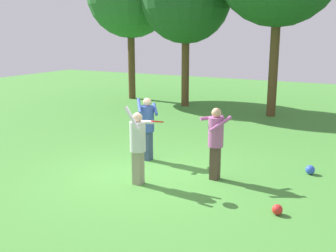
{
  "coord_description": "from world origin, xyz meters",
  "views": [
    {
      "loc": [
        4.63,
        -7.53,
        3.23
      ],
      "look_at": [
        0.22,
        0.72,
        1.05
      ],
      "focal_mm": 43.19,
      "sensor_mm": 36.0,
      "label": 1
    }
  ],
  "objects_px": {
    "ball_yellow": "(138,143)",
    "ball_blue": "(310,170)",
    "person_bystander": "(147,124)",
    "person_thrower": "(138,142)",
    "ball_red": "(277,210)",
    "frisbee": "(157,122)",
    "person_catcher": "(216,138)"
  },
  "relations": [
    {
      "from": "ball_yellow",
      "to": "ball_blue",
      "type": "relative_size",
      "value": 1.22
    },
    {
      "from": "person_bystander",
      "to": "person_thrower",
      "type": "bearing_deg",
      "value": -13.12
    },
    {
      "from": "ball_red",
      "to": "person_thrower",
      "type": "bearing_deg",
      "value": 177.67
    },
    {
      "from": "frisbee",
      "to": "ball_red",
      "type": "relative_size",
      "value": 1.62
    },
    {
      "from": "ball_red",
      "to": "ball_blue",
      "type": "relative_size",
      "value": 0.9
    },
    {
      "from": "ball_red",
      "to": "ball_blue",
      "type": "xyz_separation_m",
      "value": [
        0.16,
        2.51,
        0.01
      ]
    },
    {
      "from": "person_thrower",
      "to": "ball_red",
      "type": "bearing_deg",
      "value": -1.02
    },
    {
      "from": "person_thrower",
      "to": "ball_blue",
      "type": "height_order",
      "value": "person_thrower"
    },
    {
      "from": "ball_red",
      "to": "ball_yellow",
      "type": "bearing_deg",
      "value": 151.06
    },
    {
      "from": "person_thrower",
      "to": "ball_blue",
      "type": "relative_size",
      "value": 8.12
    },
    {
      "from": "person_bystander",
      "to": "frisbee",
      "type": "xyz_separation_m",
      "value": [
        1.17,
        -1.56,
        0.48
      ]
    },
    {
      "from": "frisbee",
      "to": "ball_red",
      "type": "height_order",
      "value": "frisbee"
    },
    {
      "from": "person_bystander",
      "to": "ball_yellow",
      "type": "relative_size",
      "value": 6.18
    },
    {
      "from": "person_thrower",
      "to": "person_bystander",
      "type": "bearing_deg",
      "value": 115.22
    },
    {
      "from": "person_thrower",
      "to": "ball_red",
      "type": "xyz_separation_m",
      "value": [
        3.05,
        -0.12,
        -0.84
      ]
    },
    {
      "from": "ball_red",
      "to": "ball_blue",
      "type": "bearing_deg",
      "value": 86.26
    },
    {
      "from": "person_bystander",
      "to": "ball_yellow",
      "type": "xyz_separation_m",
      "value": [
        -0.86,
        0.87,
        -0.83
      ]
    },
    {
      "from": "ball_yellow",
      "to": "ball_red",
      "type": "height_order",
      "value": "ball_yellow"
    },
    {
      "from": "person_thrower",
      "to": "ball_yellow",
      "type": "height_order",
      "value": "person_thrower"
    },
    {
      "from": "person_catcher",
      "to": "ball_blue",
      "type": "height_order",
      "value": "person_catcher"
    },
    {
      "from": "person_catcher",
      "to": "ball_yellow",
      "type": "relative_size",
      "value": 6.19
    },
    {
      "from": "person_thrower",
      "to": "ball_yellow",
      "type": "xyz_separation_m",
      "value": [
        -1.54,
        2.41,
        -0.81
      ]
    },
    {
      "from": "person_catcher",
      "to": "ball_red",
      "type": "bearing_deg",
      "value": 94.55
    },
    {
      "from": "person_catcher",
      "to": "ball_red",
      "type": "distance_m",
      "value": 2.23
    },
    {
      "from": "person_thrower",
      "to": "ball_red",
      "type": "relative_size",
      "value": 9.02
    },
    {
      "from": "person_bystander",
      "to": "ball_yellow",
      "type": "height_order",
      "value": "person_bystander"
    },
    {
      "from": "frisbee",
      "to": "ball_blue",
      "type": "height_order",
      "value": "frisbee"
    },
    {
      "from": "person_thrower",
      "to": "ball_yellow",
      "type": "relative_size",
      "value": 6.64
    },
    {
      "from": "frisbee",
      "to": "ball_red",
      "type": "distance_m",
      "value": 2.89
    },
    {
      "from": "frisbee",
      "to": "ball_yellow",
      "type": "relative_size",
      "value": 1.2
    },
    {
      "from": "person_thrower",
      "to": "person_bystander",
      "type": "xyz_separation_m",
      "value": [
        -0.68,
        1.54,
        0.02
      ]
    },
    {
      "from": "ball_yellow",
      "to": "person_bystander",
      "type": "bearing_deg",
      "value": -45.35
    }
  ]
}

